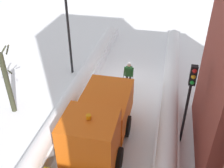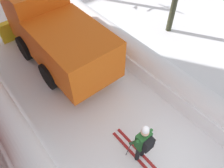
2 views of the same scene
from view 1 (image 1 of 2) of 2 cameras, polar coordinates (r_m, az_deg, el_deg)
The scene contains 5 objects.
plow_truck at distance 12.10m, azimuth -2.86°, elevation -8.63°, with size 3.20×5.98×3.12m.
skier at distance 16.73m, azimuth 3.68°, elevation 2.39°, with size 0.62×1.80×1.81m.
traffic_light_pole at distance 11.84m, azimuth 16.64°, elevation -1.60°, with size 0.28×0.42×4.35m.
street_lamp at distance 17.48m, azimuth -9.59°, elevation 12.67°, with size 0.40×0.40×5.68m.
bare_tree_near at distance 15.10m, azimuth -22.02°, elevation 0.69°, with size 1.31×1.46×4.25m.
Camera 1 is at (-2.18, 14.74, 9.51)m, focal length 41.85 mm.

